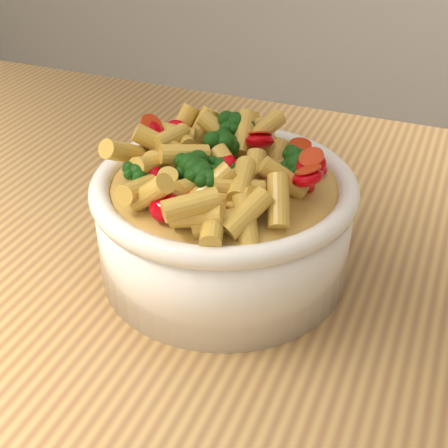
% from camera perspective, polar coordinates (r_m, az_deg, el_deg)
% --- Properties ---
extents(table, '(1.20, 0.80, 0.90)m').
position_cam_1_polar(table, '(0.63, -2.30, -11.50)').
color(table, tan).
rests_on(table, ground).
extents(serving_bowl, '(0.22, 0.22, 0.10)m').
position_cam_1_polar(serving_bowl, '(0.54, 0.00, 0.11)').
color(serving_bowl, white).
rests_on(serving_bowl, table).
extents(pasta_salad, '(0.18, 0.18, 0.04)m').
position_cam_1_polar(pasta_salad, '(0.51, 0.00, 5.75)').
color(pasta_salad, '#F1C74C').
rests_on(pasta_salad, serving_bowl).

